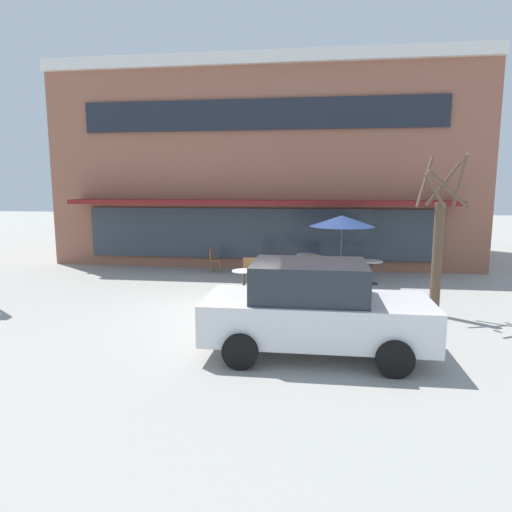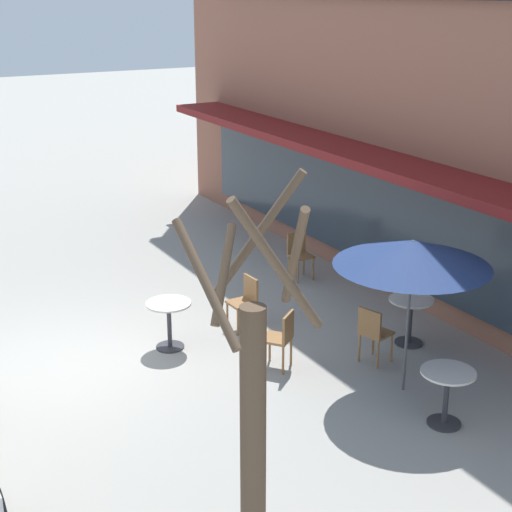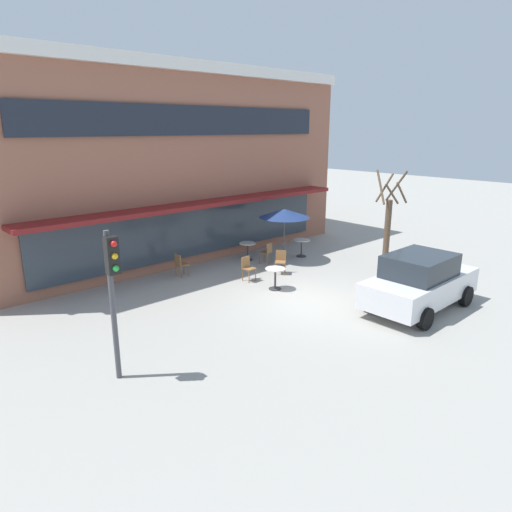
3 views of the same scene
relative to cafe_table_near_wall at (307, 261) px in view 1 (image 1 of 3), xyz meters
name	(u,v)px [view 1 (image 1 of 3)]	position (x,y,z in m)	size (l,w,h in m)	color
ground_plane	(229,311)	(-1.83, -4.92, -0.52)	(80.00, 80.00, 0.00)	#9E9B93
building_facade	(270,167)	(-1.83, 5.05, 3.44)	(16.64, 9.10, 7.92)	#935B47
cafe_table_near_wall	(307,261)	(0.00, 0.00, 0.00)	(0.70, 0.70, 0.76)	#333338
cafe_table_streetside	(244,279)	(-1.69, -3.36, 0.00)	(0.70, 0.70, 0.76)	#333338
cafe_table_by_tree	(371,268)	(2.11, -1.16, 0.00)	(0.70, 0.70, 0.76)	#333338
patio_umbrella_green_folded	(342,221)	(1.14, -1.03, 1.51)	(2.10, 2.10, 2.20)	#4C4C51
cafe_chair_0	(214,258)	(-3.34, 0.04, 0.01)	(0.40, 0.40, 0.89)	olive
cafe_chair_1	(297,272)	(-0.25, -2.20, 0.01)	(0.56, 0.56, 0.89)	olive
cafe_chair_2	(314,265)	(0.26, -0.92, 0.01)	(0.49, 0.49, 0.89)	olive
cafe_chair_3	(249,270)	(-1.76, -1.98, 0.01)	(0.42, 0.42, 0.89)	olive
parked_sedan	(315,309)	(0.34, -7.60, 0.36)	(4.20, 2.03, 1.76)	silver
street_tree	(438,245)	(3.25, -4.59, 1.23)	(1.14, 1.15, 3.88)	brown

